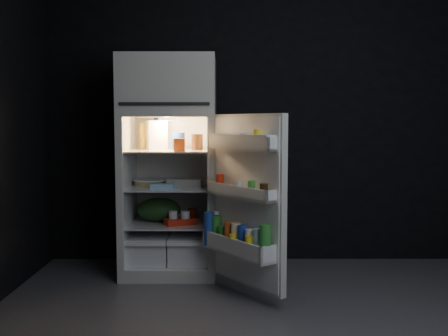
{
  "coord_description": "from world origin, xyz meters",
  "views": [
    {
      "loc": [
        -0.44,
        -3.02,
        1.25
      ],
      "look_at": [
        -0.43,
        1.0,
        0.9
      ],
      "focal_mm": 42.0,
      "sensor_mm": 36.0,
      "label": 1
    }
  ],
  "objects_px": {
    "egg_carton": "(185,183)",
    "refrigerator": "(170,158)",
    "yogurt_tray": "(180,221)",
    "milk_jug": "(156,135)",
    "fridge_door": "(245,204)"
  },
  "relations": [
    {
      "from": "fridge_door",
      "to": "milk_jug",
      "type": "distance_m",
      "value": 1.11
    },
    {
      "from": "egg_carton",
      "to": "yogurt_tray",
      "type": "bearing_deg",
      "value": -147.01
    },
    {
      "from": "fridge_door",
      "to": "egg_carton",
      "type": "xyz_separation_m",
      "value": [
        -0.46,
        0.54,
        0.09
      ]
    },
    {
      "from": "milk_jug",
      "to": "fridge_door",
      "type": "bearing_deg",
      "value": -63.9
    },
    {
      "from": "milk_jug",
      "to": "egg_carton",
      "type": "distance_m",
      "value": 0.49
    },
    {
      "from": "egg_carton",
      "to": "fridge_door",
      "type": "bearing_deg",
      "value": -41.94
    },
    {
      "from": "fridge_door",
      "to": "milk_jug",
      "type": "bearing_deg",
      "value": 135.01
    },
    {
      "from": "refrigerator",
      "to": "egg_carton",
      "type": "bearing_deg",
      "value": -46.99
    },
    {
      "from": "refrigerator",
      "to": "egg_carton",
      "type": "height_order",
      "value": "refrigerator"
    },
    {
      "from": "fridge_door",
      "to": "milk_jug",
      "type": "xyz_separation_m",
      "value": [
        -0.71,
        0.71,
        0.47
      ]
    },
    {
      "from": "milk_jug",
      "to": "egg_carton",
      "type": "relative_size",
      "value": 0.86
    },
    {
      "from": "egg_carton",
      "to": "refrigerator",
      "type": "bearing_deg",
      "value": 140.58
    },
    {
      "from": "refrigerator",
      "to": "fridge_door",
      "type": "xyz_separation_m",
      "value": [
        0.6,
        -0.68,
        -0.28
      ]
    },
    {
      "from": "milk_jug",
      "to": "yogurt_tray",
      "type": "xyz_separation_m",
      "value": [
        0.21,
        -0.18,
        -0.69
      ]
    },
    {
      "from": "fridge_door",
      "to": "yogurt_tray",
      "type": "height_order",
      "value": "fridge_door"
    }
  ]
}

